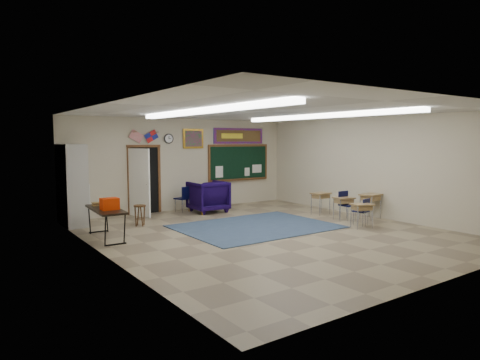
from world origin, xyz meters
TOP-DOWN VIEW (x-y plane):
  - floor at (0.00, 0.00)m, footprint 9.00×9.00m
  - back_wall at (0.00, 4.50)m, footprint 8.00×0.04m
  - front_wall at (0.00, -4.50)m, footprint 8.00×0.04m
  - left_wall at (-4.00, 0.00)m, footprint 0.04×9.00m
  - right_wall at (4.00, 0.00)m, footprint 0.04×9.00m
  - ceiling at (0.00, 0.00)m, footprint 8.00×9.00m
  - area_rug at (0.20, 0.80)m, footprint 4.00×3.00m
  - fluorescent_strips at (0.00, 0.00)m, footprint 3.86×6.00m
  - doorway at (-1.50, 4.35)m, footprint 1.10×0.89m
  - chalkboard at (2.20, 4.46)m, footprint 2.55×0.14m
  - bulletin_board at (2.20, 4.47)m, footprint 2.10×0.05m
  - framed_art_print at (0.35, 4.47)m, footprint 0.75×0.05m
  - wall_clock at (-0.55, 4.47)m, footprint 0.32×0.05m
  - wall_flags at (-1.40, 4.44)m, footprint 1.16×0.06m
  - storage_cabinet at (-3.71, 3.85)m, footprint 0.59×1.25m
  - wingback_armchair at (0.39, 3.59)m, footprint 1.09×1.13m
  - student_chair_reading at (-0.29, 4.08)m, footprint 0.53×0.53m
  - student_chair_desk_a at (2.65, -0.67)m, footprint 0.43×0.43m
  - student_chair_desk_b at (2.96, 0.06)m, footprint 0.42×0.42m
  - student_desk_front_left at (2.88, 0.14)m, footprint 0.63×0.53m
  - student_desk_front_right at (3.01, 1.18)m, footprint 0.60×0.47m
  - student_desk_back_left at (2.39, -0.91)m, footprint 0.63×0.55m
  - student_desk_back_right at (3.65, -0.20)m, footprint 0.67×0.54m
  - folding_table at (-3.49, 1.73)m, footprint 0.68×1.75m
  - wooden_stool at (-2.28, 2.70)m, footprint 0.32×0.32m

SIDE VIEW (x-z plane):
  - floor at x=0.00m, z-range 0.00..0.00m
  - area_rug at x=0.20m, z-range 0.00..0.02m
  - wooden_stool at x=-2.28m, z-range 0.01..0.57m
  - student_desk_back_left at x=2.39m, z-range 0.04..0.68m
  - student_chair_desk_a at x=2.65m, z-range 0.00..0.74m
  - student_desk_front_left at x=2.88m, z-range 0.04..0.70m
  - student_desk_front_right at x=3.01m, z-range 0.04..0.72m
  - folding_table at x=-3.49m, z-range -0.10..0.88m
  - student_desk_back_right at x=3.65m, z-range 0.04..0.78m
  - student_chair_reading at x=-0.29m, z-range 0.00..0.83m
  - student_chair_desk_b at x=2.96m, z-range 0.00..0.83m
  - wingback_armchair at x=0.39m, z-range 0.00..1.00m
  - doorway at x=-1.50m, z-range -0.02..2.14m
  - storage_cabinet at x=-3.71m, z-range 0.00..2.20m
  - chalkboard at x=2.20m, z-range 0.81..2.11m
  - back_wall at x=0.00m, z-range 0.00..3.00m
  - front_wall at x=0.00m, z-range 0.00..3.00m
  - left_wall at x=-4.00m, z-range 0.00..3.00m
  - right_wall at x=4.00m, z-range 0.00..3.00m
  - framed_art_print at x=0.35m, z-range 2.02..2.67m
  - wall_clock at x=-0.55m, z-range 2.19..2.51m
  - bulletin_board at x=2.20m, z-range 2.18..2.73m
  - wall_flags at x=-1.40m, z-range 2.13..2.83m
  - fluorescent_strips at x=0.00m, z-range 2.89..2.99m
  - ceiling at x=0.00m, z-range 2.98..3.02m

